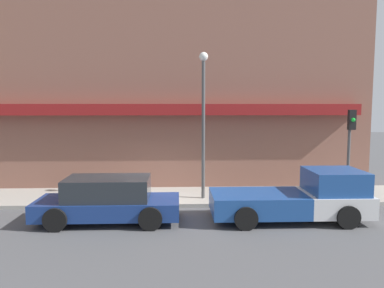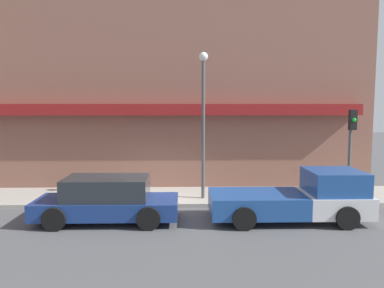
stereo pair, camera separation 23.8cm
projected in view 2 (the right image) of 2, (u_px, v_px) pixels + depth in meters
ground_plane at (155, 208)px, 14.37m from camera, size 80.00×80.00×0.00m
sidewalk at (158, 197)px, 15.87m from camera, size 36.00×3.04×0.15m
building at (160, 81)px, 18.34m from camera, size 19.80×3.80×10.26m
pickup_truck at (299, 198)px, 12.78m from camera, size 5.30×2.23×1.73m
parked_car at (107, 200)px, 12.64m from camera, size 4.78×2.06×1.53m
fire_hydrant at (109, 193)px, 14.68m from camera, size 0.19×0.19×0.69m
street_lamp at (203, 109)px, 14.96m from camera, size 0.36×0.36×5.88m
traffic_light at (351, 138)px, 15.00m from camera, size 0.28×0.42×3.61m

